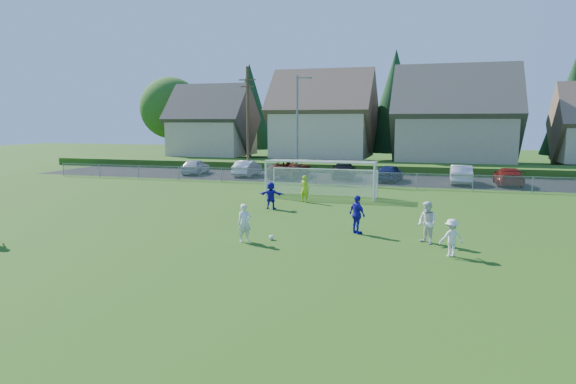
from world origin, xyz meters
name	(u,v)px	position (x,y,z in m)	size (l,w,h in m)	color
ground	(229,256)	(0.00, 0.00, 0.00)	(160.00, 160.00, 0.00)	#193D0C
asphalt_lot	(350,178)	(0.00, 27.50, 0.01)	(60.00, 60.00, 0.00)	black
grass_embankment	(362,167)	(0.00, 35.00, 0.40)	(70.00, 6.00, 0.80)	#1E420F
soccer_ball	(271,237)	(0.74, 2.99, 0.11)	(0.22, 0.22, 0.22)	white
player_white_a	(245,223)	(-0.25, 2.35, 0.82)	(0.59, 0.39, 1.63)	white
player_white_b	(427,223)	(7.20, 4.22, 0.89)	(0.87, 0.68, 1.79)	white
player_white_c	(451,238)	(8.14, 2.41, 0.72)	(0.93, 0.53, 1.44)	white
player_blue_a	(357,215)	(4.09, 5.30, 0.89)	(1.04, 0.43, 1.77)	#1D12A9
player_blue_b	(271,195)	(-1.79, 10.52, 0.79)	(1.47, 0.47, 1.59)	#1D12A9
goalkeeper	(305,189)	(-0.53, 13.50, 0.86)	(0.62, 0.41, 1.71)	#ACDA19
car_a	(196,167)	(-14.95, 27.07, 0.73)	(1.72, 4.29, 1.46)	#B5B9BD
car_b	(247,168)	(-9.59, 26.98, 0.72)	(1.52, 4.37, 1.44)	silver
car_c	(290,169)	(-5.38, 26.87, 0.80)	(2.66, 5.77, 1.60)	#65200B
car_d	(344,170)	(-0.57, 27.44, 0.72)	(2.01, 4.93, 1.43)	black
car_e	(390,173)	(3.56, 26.37, 0.72)	(1.70, 4.23, 1.44)	#141B47
car_f	(461,174)	(9.30, 26.27, 0.77)	(1.64, 4.70, 1.55)	silver
car_g	(508,177)	(12.89, 26.23, 0.71)	(1.99, 4.89, 1.42)	maroon
soccer_goal	(322,173)	(0.00, 16.05, 1.63)	(7.42, 1.90, 2.50)	white
chainlink_fence	(338,178)	(0.00, 22.00, 0.63)	(52.06, 0.06, 1.20)	gray
streetlight	(298,124)	(-4.45, 26.00, 4.84)	(1.38, 0.18, 9.00)	slate
utility_pole	(248,120)	(-9.50, 27.00, 5.15)	(1.60, 0.26, 10.00)	#473321
houses_row	(391,101)	(1.97, 42.46, 7.33)	(53.90, 11.45, 13.27)	tan
tree_row	(388,106)	(1.04, 48.74, 6.91)	(65.98, 12.36, 13.80)	#382616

